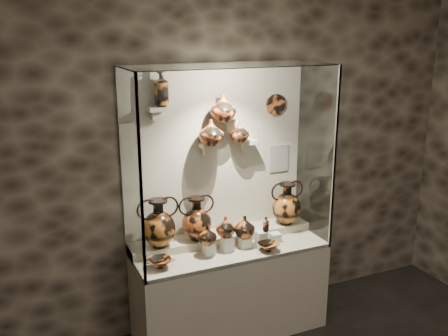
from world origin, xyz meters
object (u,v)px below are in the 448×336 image
(ovoid_vase_c, at_px, (240,132))
(ovoid_vase_b, at_px, (223,108))
(amphora_left, at_px, (159,223))
(jug_c, at_px, (244,227))
(jug_b, at_px, (225,227))
(amphora_right, at_px, (287,203))
(ovoid_vase_a, at_px, (211,132))
(amphora_mid, at_px, (197,218))
(jug_a, at_px, (207,235))
(kylix_right, at_px, (268,246))
(lekythos_small, at_px, (266,223))
(kylix_left, at_px, (160,262))
(lekythos_tall, at_px, (161,87))

(ovoid_vase_c, bearing_deg, ovoid_vase_b, -152.27)
(amphora_left, distance_m, jug_c, 0.74)
(jug_b, bearing_deg, amphora_right, 33.91)
(ovoid_vase_c, bearing_deg, ovoid_vase_a, -156.29)
(amphora_left, distance_m, amphora_right, 1.24)
(ovoid_vase_a, bearing_deg, ovoid_vase_c, 29.16)
(amphora_mid, xyz_separation_m, amphora_right, (0.90, -0.01, 0.01))
(jug_a, xyz_separation_m, kylix_right, (0.51, -0.13, -0.14))
(lekythos_small, distance_m, ovoid_vase_c, 0.83)
(kylix_left, bearing_deg, ovoid_vase_a, 47.43)
(amphora_left, bearing_deg, jug_b, 3.55)
(amphora_mid, relative_size, kylix_left, 1.62)
(amphora_right, height_order, lekythos_tall, lekythos_tall)
(amphora_mid, relative_size, ovoid_vase_a, 1.72)
(amphora_left, distance_m, ovoid_vase_c, 1.05)
(jug_a, distance_m, lekythos_tall, 1.28)
(amphora_left, height_order, amphora_mid, amphora_left)
(jug_c, bearing_deg, amphora_left, 143.17)
(amphora_left, height_order, lekythos_tall, lekythos_tall)
(jug_a, bearing_deg, lekythos_small, -4.36)
(amphora_left, xyz_separation_m, lekythos_tall, (0.09, 0.11, 1.12))
(kylix_left, xyz_separation_m, lekythos_tall, (0.17, 0.35, 1.35))
(jug_a, xyz_separation_m, ovoid_vase_b, (0.25, 0.24, 1.02))
(kylix_right, distance_m, lekythos_tall, 1.62)
(lekythos_small, distance_m, lekythos_tall, 1.48)
(amphora_right, distance_m, ovoid_vase_a, 1.04)
(lekythos_tall, height_order, ovoid_vase_b, lekythos_tall)
(amphora_right, relative_size, ovoid_vase_c, 2.34)
(amphora_mid, height_order, jug_b, amphora_mid)
(amphora_left, bearing_deg, amphora_right, 20.02)
(lekythos_small, bearing_deg, jug_b, 153.88)
(amphora_right, height_order, kylix_left, amphora_right)
(kylix_right, xyz_separation_m, lekythos_tall, (-0.78, 0.42, 1.35))
(jug_a, height_order, ovoid_vase_c, ovoid_vase_c)
(lekythos_small, bearing_deg, jug_c, 149.70)
(lekythos_tall, distance_m, ovoid_vase_b, 0.56)
(jug_a, bearing_deg, ovoid_vase_c, 28.29)
(amphora_mid, height_order, ovoid_vase_a, ovoid_vase_a)
(amphora_right, relative_size, lekythos_tall, 1.27)
(jug_a, distance_m, ovoid_vase_a, 0.87)
(amphora_left, distance_m, kylix_right, 0.96)
(jug_c, relative_size, ovoid_vase_c, 1.12)
(amphora_left, height_order, kylix_left, amphora_left)
(kylix_right, height_order, ovoid_vase_b, ovoid_vase_b)
(jug_b, xyz_separation_m, kylix_right, (0.33, -0.16, -0.17))
(lekythos_tall, bearing_deg, amphora_left, -124.39)
(amphora_left, xyz_separation_m, amphora_right, (1.24, 0.01, -0.01))
(ovoid_vase_b, bearing_deg, lekythos_small, -15.44)
(lekythos_small, bearing_deg, ovoid_vase_b, 119.42)
(kylix_left, relative_size, ovoid_vase_a, 1.06)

